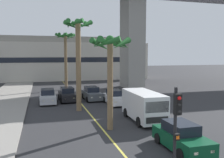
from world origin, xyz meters
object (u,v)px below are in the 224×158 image
object	(u,v)px
delivery_van	(143,105)
traffic_light_median_near	(176,128)
car_queue_third	(181,137)
palm_tree_far_median	(110,57)
car_queue_fifth	(92,94)
palm_tree_near_median	(78,44)
palm_tree_mid_median	(65,45)
car_queue_fourth	(67,95)
car_queue_front	(115,98)
car_queue_second	(48,97)

from	to	relation	value
delivery_van	traffic_light_median_near	distance (m)	11.12
car_queue_third	delivery_van	bearing A→B (deg)	86.46
traffic_light_median_near	palm_tree_far_median	bearing A→B (deg)	89.77
car_queue_fifth	traffic_light_median_near	bearing A→B (deg)	-92.98
delivery_van	palm_tree_near_median	size ratio (longest dim) A/B	0.61
palm_tree_far_median	traffic_light_median_near	bearing A→B (deg)	-90.23
traffic_light_median_near	palm_tree_near_median	bearing A→B (deg)	94.50
delivery_van	palm_tree_mid_median	bearing A→B (deg)	101.85
car_queue_third	car_queue_fourth	distance (m)	17.53
car_queue_front	traffic_light_median_near	distance (m)	18.07
traffic_light_median_near	palm_tree_far_median	size ratio (longest dim) A/B	0.63
car_queue_fourth	palm_tree_far_median	distance (m)	13.03
car_queue_third	traffic_light_median_near	world-z (taller)	traffic_light_median_near
car_queue_fifth	delivery_van	xyz separation A→B (m)	(2.16, -10.46, 0.57)
car_queue_front	car_queue_third	distance (m)	13.51
delivery_van	palm_tree_near_median	world-z (taller)	palm_tree_near_median
car_queue_second	delivery_van	bearing A→B (deg)	-53.38
car_queue_fourth	traffic_light_median_near	xyz separation A→B (m)	(1.78, -21.12, 1.99)
car_queue_second	palm_tree_near_median	bearing A→B (deg)	-59.10
car_queue_fourth	delivery_van	size ratio (longest dim) A/B	0.79
palm_tree_far_median	palm_tree_mid_median	bearing A→B (deg)	92.65
car_queue_fourth	palm_tree_mid_median	distance (m)	11.32
car_queue_second	traffic_light_median_near	size ratio (longest dim) A/B	0.98
car_queue_fourth	delivery_van	bearing A→B (deg)	-64.55
car_queue_second	car_queue_fifth	xyz separation A→B (m)	(5.11, 0.69, 0.00)
car_queue_front	car_queue_fifth	xyz separation A→B (m)	(-1.86, 3.29, 0.00)
car_queue_front	palm_tree_near_median	size ratio (longest dim) A/B	0.48
car_queue_fourth	palm_tree_near_median	distance (m)	7.84
car_queue_front	traffic_light_median_near	xyz separation A→B (m)	(-2.95, -17.72, 1.99)
car_queue_third	traffic_light_median_near	size ratio (longest dim) A/B	0.98
palm_tree_mid_median	delivery_van	bearing A→B (deg)	-78.15
delivery_van	palm_tree_mid_median	distance (m)	21.26
car_queue_second	palm_tree_near_median	xyz separation A→B (m)	(2.78, -4.64, 5.61)
car_queue_fifth	palm_tree_near_median	world-z (taller)	palm_tree_near_median
car_queue_fourth	traffic_light_median_near	world-z (taller)	traffic_light_median_near
car_queue_fifth	palm_tree_far_median	distance (m)	12.83
car_queue_front	delivery_van	bearing A→B (deg)	-87.61
car_queue_third	car_queue_fifth	world-z (taller)	same
delivery_van	palm_tree_mid_median	size ratio (longest dim) A/B	0.61
car_queue_front	traffic_light_median_near	size ratio (longest dim) A/B	0.98
car_queue_front	palm_tree_mid_median	bearing A→B (deg)	106.86
delivery_van	palm_tree_far_median	distance (m)	5.30
car_queue_front	car_queue_second	distance (m)	7.43
palm_tree_near_median	car_queue_fourth	bearing A→B (deg)	95.74
palm_tree_mid_median	traffic_light_median_near	bearing A→B (deg)	-88.19
delivery_van	traffic_light_median_near	size ratio (longest dim) A/B	1.26
traffic_light_median_near	palm_tree_far_median	xyz separation A→B (m)	(0.04, 9.03, 2.51)
car_queue_front	delivery_van	world-z (taller)	delivery_van
car_queue_fifth	delivery_van	size ratio (longest dim) A/B	0.79
car_queue_front	car_queue_fourth	xyz separation A→B (m)	(-4.74, 3.40, 0.00)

